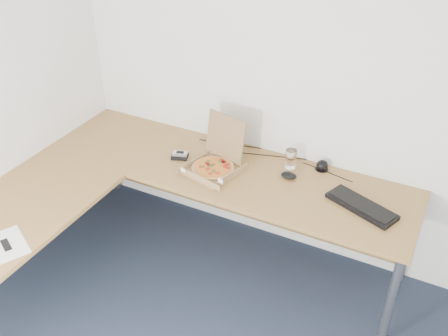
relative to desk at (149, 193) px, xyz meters
The scene contains 11 objects.
room_shell 1.39m from the desk, 49.77° to the right, with size 3.50×3.50×2.50m, color white, non-canonical shape.
desk is the anchor object (origin of this frame).
pizza_box 0.47m from the desk, 55.24° to the left, with size 0.31×0.36×0.32m.
drinking_glass 0.95m from the desk, 42.50° to the left, with size 0.07×0.07×0.13m, color white.
keyboard 1.30m from the desk, 18.51° to the left, with size 0.43×0.15×0.03m, color black.
mouse 0.90m from the desk, 35.02° to the left, with size 0.10×0.07×0.04m, color black.
wallet 0.41m from the desk, 92.48° to the left, with size 0.11×0.09×0.02m, color black.
phone 0.42m from the desk, 92.40° to the left, with size 0.10×0.05×0.02m, color #B2B5BA.
paper_sheet 0.87m from the desk, 116.60° to the right, with size 0.27×0.19×0.00m, color white.
dome_speaker 1.14m from the desk, 38.33° to the left, with size 0.09×0.09×0.07m, color black.
cable_bundle 0.88m from the desk, 53.28° to the left, with size 0.55×0.04×0.01m, color black, non-canonical shape.
Camera 1 is at (0.77, -1.11, 2.58)m, focal length 40.99 mm.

